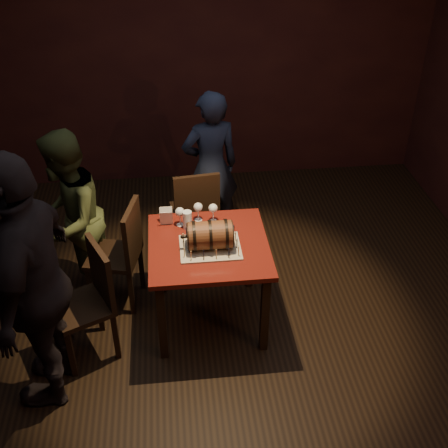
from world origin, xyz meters
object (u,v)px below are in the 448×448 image
at_px(barrel_cake, 210,235).
at_px(chair_left_front, 91,296).
at_px(chair_back, 195,210).
at_px(wine_glass_mid, 198,208).
at_px(person_back, 211,167).
at_px(chair_left_rear, 122,250).
at_px(pint_of_ale, 187,220).
at_px(person_left_rear, 69,219).
at_px(person_left_front, 35,284).
at_px(wine_glass_left, 180,213).
at_px(pub_table, 209,255).
at_px(wine_glass_right, 213,209).

height_order(barrel_cake, chair_left_front, barrel_cake).
distance_m(chair_back, chair_left_front, 1.35).
distance_m(wine_glass_mid, person_back, 0.91).
xyz_separation_m(wine_glass_mid, chair_left_rear, (-0.62, -0.02, -0.34)).
bearing_deg(chair_left_rear, pint_of_ale, -8.24).
bearing_deg(person_left_rear, pint_of_ale, 86.64).
bearing_deg(chair_left_rear, person_left_front, -118.39).
bearing_deg(wine_glass_left, barrel_cake, -57.80).
bearing_deg(chair_left_front, wine_glass_mid, 34.22).
bearing_deg(person_back, chair_left_front, 42.67).
bearing_deg(wine_glass_mid, chair_left_front, -145.78).
xyz_separation_m(chair_left_rear, person_back, (0.80, 0.90, 0.22)).
bearing_deg(person_back, pint_of_ale, 62.22).
distance_m(wine_glass_left, person_back, 1.00).
xyz_separation_m(pub_table, wine_glass_left, (-0.20, 0.27, 0.23)).
relative_size(wine_glass_left, chair_back, 0.17).
xyz_separation_m(chair_left_front, person_left_front, (-0.26, -0.33, 0.41)).
bearing_deg(wine_glass_mid, chair_left_rear, -178.04).
bearing_deg(pint_of_ale, person_back, 74.77).
distance_m(pint_of_ale, person_left_rear, 0.97).
distance_m(chair_back, person_left_front, 1.82).
height_order(wine_glass_right, chair_back, chair_back).
bearing_deg(person_left_front, wine_glass_left, 139.57).
bearing_deg(chair_back, chair_left_front, -127.94).
relative_size(pub_table, wine_glass_left, 5.59).
bearing_deg(person_left_rear, chair_left_rear, 79.97).
height_order(chair_back, chair_left_rear, same).
xyz_separation_m(wine_glass_left, chair_left_rear, (-0.48, 0.03, -0.35)).
distance_m(pub_table, wine_glass_mid, 0.40).
bearing_deg(person_left_rear, chair_back, 120.27).
xyz_separation_m(wine_glass_left, chair_left_front, (-0.68, -0.51, -0.35)).
relative_size(pub_table, chair_back, 0.97).
xyz_separation_m(barrel_cake, person_back, (0.12, 1.26, -0.12)).
bearing_deg(chair_left_rear, wine_glass_left, -3.88).
height_order(pub_table, wine_glass_mid, wine_glass_mid).
relative_size(wine_glass_left, wine_glass_right, 1.00).
distance_m(chair_left_front, person_left_rear, 0.75).
bearing_deg(chair_back, wine_glass_left, -104.96).
distance_m(wine_glass_right, chair_left_rear, 0.82).
distance_m(wine_glass_mid, wine_glass_right, 0.12).
relative_size(wine_glass_left, chair_left_rear, 0.17).
height_order(pub_table, pint_of_ale, pint_of_ale).
height_order(wine_glass_mid, chair_back, chair_back).
relative_size(wine_glass_right, chair_left_rear, 0.17).
xyz_separation_m(barrel_cake, wine_glass_right, (0.06, 0.35, -0.00)).
relative_size(pint_of_ale, person_left_front, 0.08).
xyz_separation_m(chair_left_front, person_left_rear, (-0.20, 0.69, 0.23)).
bearing_deg(person_left_front, person_back, 152.55).
height_order(wine_glass_left, chair_back, chair_back).
bearing_deg(chair_back, wine_glass_right, -78.01).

